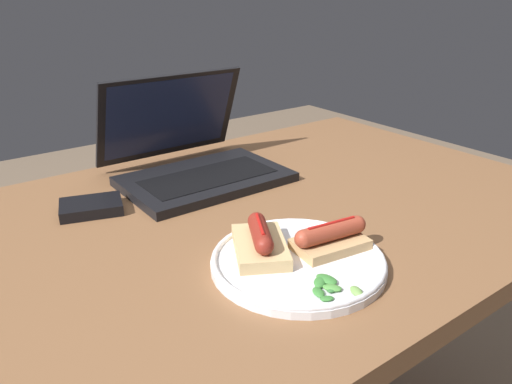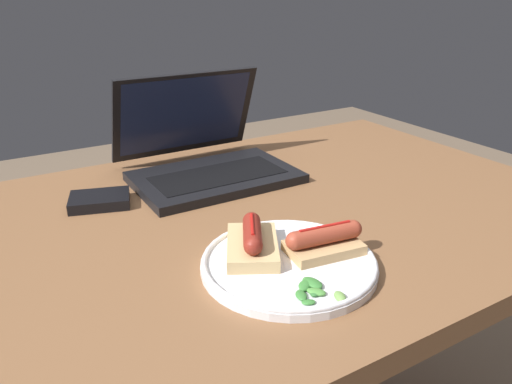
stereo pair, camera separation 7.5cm
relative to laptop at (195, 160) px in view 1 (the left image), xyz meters
name	(u,v)px [view 1 (the left image)]	position (x,y,z in m)	size (l,w,h in m)	color
desk	(209,258)	(-0.10, -0.21, -0.10)	(1.40, 0.78, 0.76)	brown
laptop	(195,160)	(0.00, 0.00, 0.00)	(0.32, 0.28, 0.20)	black
plate	(298,261)	(-0.06, -0.39, -0.03)	(0.25, 0.25, 0.02)	silver
sausage_toast_left	(331,238)	(0.00, -0.40, -0.01)	(0.12, 0.08, 0.04)	tan
sausage_toast_middle	(260,242)	(-0.09, -0.35, -0.01)	(0.12, 0.14, 0.05)	tan
salad_pile	(330,286)	(-0.08, -0.47, -0.02)	(0.06, 0.07, 0.01)	#709E4C
external_drive	(91,207)	(-0.23, -0.04, -0.03)	(0.12, 0.10, 0.02)	black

